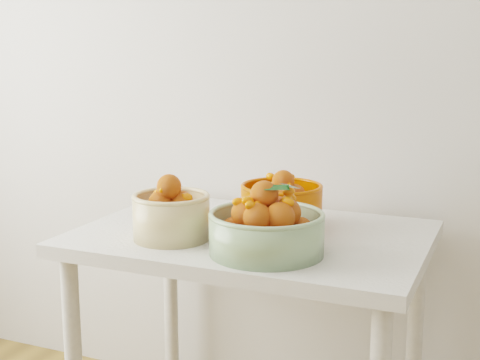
% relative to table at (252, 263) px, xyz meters
% --- Properties ---
extents(table, '(1.00, 0.70, 0.75)m').
position_rel_table_xyz_m(table, '(0.00, 0.00, 0.00)').
color(table, silver).
rests_on(table, ground).
extents(bowl_cream, '(0.24, 0.24, 0.19)m').
position_rel_table_xyz_m(bowl_cream, '(-0.18, -0.16, 0.17)').
color(bowl_cream, '#D5BA84').
rests_on(bowl_cream, table).
extents(bowl_green, '(0.32, 0.32, 0.19)m').
position_rel_table_xyz_m(bowl_green, '(0.11, -0.18, 0.16)').
color(bowl_green, '#8BA87B').
rests_on(bowl_green, table).
extents(bowl_orange, '(0.25, 0.25, 0.18)m').
position_rel_table_xyz_m(bowl_orange, '(0.06, 0.08, 0.17)').
color(bowl_orange, '#D04200').
rests_on(bowl_orange, table).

